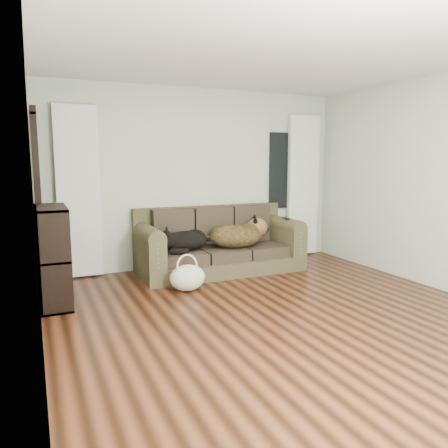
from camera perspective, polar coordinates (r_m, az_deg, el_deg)
name	(u,v)px	position (r m, az deg, el deg)	size (l,w,h in m)	color
floor	(286,318)	(4.52, 8.07, -12.06)	(5.00, 5.00, 0.00)	black
ceiling	(292,47)	(4.36, 8.83, 21.89)	(5.00, 5.00, 0.00)	white
wall_back	(198,178)	(6.50, -3.45, 5.97)	(4.50, 0.04, 2.60)	#AABD9C
wall_left	(34,197)	(3.60, -23.59, 3.30)	(0.04, 5.00, 2.60)	#AABD9C
curtain_left	(78,192)	(6.05, -18.47, 3.94)	(0.55, 0.08, 2.25)	white
curtain_right	(303,186)	(7.26, 10.26, 4.92)	(0.55, 0.08, 2.25)	white
window_pane	(283,171)	(7.11, 7.73, 6.92)	(0.50, 0.03, 1.20)	black
door_casing	(38,204)	(5.66, -23.11, 2.41)	(0.07, 0.60, 2.10)	black
sofa	(220,240)	(6.16, -0.48, -2.11)	(2.29, 0.99, 0.94)	#3A381C
dog_black_lab	(183,241)	(5.94, -5.40, -2.25)	(0.65, 0.45, 0.27)	black
dog_shepherd	(238,237)	(6.20, 1.85, -1.67)	(0.80, 0.56, 0.35)	black
tv_remote	(286,218)	(6.43, 8.14, 0.77)	(0.05, 0.18, 0.02)	black
tote_bag	(187,278)	(5.33, -4.80, -7.02)	(0.44, 0.34, 0.32)	beige
bookshelf	(53,259)	(5.14, -21.41, -4.27)	(0.32, 0.86, 1.08)	black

